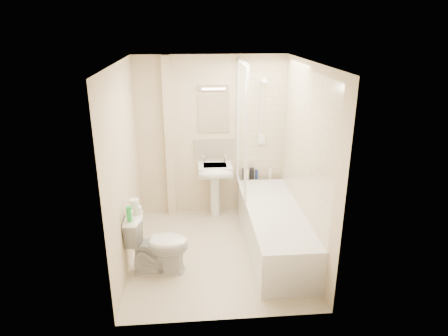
{
  "coord_description": "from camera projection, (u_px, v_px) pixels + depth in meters",
  "views": [
    {
      "loc": [
        -0.3,
        -4.49,
        2.82
      ],
      "look_at": [
        0.1,
        0.2,
        1.09
      ],
      "focal_mm": 32.0,
      "sensor_mm": 36.0,
      "label": 1
    }
  ],
  "objects": [
    {
      "name": "strip_light",
      "position": [
        214.0,
        87.0,
        5.66
      ],
      "size": [
        0.42,
        0.07,
        0.07
      ],
      "primitive_type": "cube",
      "color": "silver",
      "rests_on": "wall_back"
    },
    {
      "name": "toilet",
      "position": [
        158.0,
        244.0,
        4.7
      ],
      "size": [
        0.52,
        0.78,
        0.73
      ],
      "primitive_type": "imported",
      "rotation": [
        0.0,
        0.0,
        1.49
      ],
      "color": "white",
      "rests_on": "ground"
    },
    {
      "name": "floor",
      "position": [
        217.0,
        252.0,
        5.19
      ],
      "size": [
        2.5,
        2.5,
        0.0
      ],
      "primitive_type": "plane",
      "color": "beige",
      "rests_on": "ground"
    },
    {
      "name": "pipe_boxing",
      "position": [
        169.0,
        140.0,
        5.84
      ],
      "size": [
        0.12,
        0.12,
        2.4
      ],
      "primitive_type": "cube",
      "color": "beige",
      "rests_on": "ground"
    },
    {
      "name": "bathtub",
      "position": [
        274.0,
        228.0,
        5.21
      ],
      "size": [
        0.7,
        2.1,
        0.55
      ],
      "color": "white",
      "rests_on": "ground"
    },
    {
      "name": "bottle_black_a",
      "position": [
        244.0,
        174.0,
        6.1
      ],
      "size": [
        0.07,
        0.07,
        0.17
      ],
      "primitive_type": "cylinder",
      "color": "black",
      "rests_on": "bathtub"
    },
    {
      "name": "ceiling",
      "position": [
        216.0,
        63.0,
        4.36
      ],
      "size": [
        2.2,
        2.5,
        0.02
      ],
      "primitive_type": "cube",
      "color": "white",
      "rests_on": "wall_back"
    },
    {
      "name": "wall_right",
      "position": [
        307.0,
        163.0,
        4.87
      ],
      "size": [
        0.02,
        2.5,
        2.4
      ],
      "primitive_type": "cube",
      "color": "beige",
      "rests_on": "ground"
    },
    {
      "name": "wall_back",
      "position": [
        211.0,
        137.0,
        5.95
      ],
      "size": [
        2.2,
        0.02,
        2.4
      ],
      "primitive_type": "cube",
      "color": "beige",
      "rests_on": "ground"
    },
    {
      "name": "bottle_white_b",
      "position": [
        270.0,
        174.0,
        6.13
      ],
      "size": [
        0.05,
        0.05,
        0.15
      ],
      "primitive_type": "cylinder",
      "color": "silver",
      "rests_on": "bathtub"
    },
    {
      "name": "tile_right",
      "position": [
        306.0,
        144.0,
        4.85
      ],
      "size": [
        0.01,
        2.1,
        1.75
      ],
      "primitive_type": "cube",
      "color": "beige",
      "rests_on": "wall_right"
    },
    {
      "name": "splashback",
      "position": [
        214.0,
        148.0,
        6.0
      ],
      "size": [
        0.6,
        0.02,
        0.3
      ],
      "primitive_type": "cube",
      "color": "beige",
      "rests_on": "wall_back"
    },
    {
      "name": "bottle_black_b",
      "position": [
        252.0,
        173.0,
        6.11
      ],
      "size": [
        0.07,
        0.07,
        0.18
      ],
      "primitive_type": "cylinder",
      "color": "black",
      "rests_on": "bathtub"
    },
    {
      "name": "shower_screen",
      "position": [
        242.0,
        128.0,
        5.47
      ],
      "size": [
        0.04,
        0.92,
        1.8
      ],
      "color": "white",
      "rests_on": "bathtub"
    },
    {
      "name": "mirror",
      "position": [
        214.0,
        112.0,
        5.81
      ],
      "size": [
        0.46,
        0.01,
        0.6
      ],
      "primitive_type": "cube",
      "color": "white",
      "rests_on": "wall_back"
    },
    {
      "name": "pedestal_sink",
      "position": [
        215.0,
        176.0,
        5.91
      ],
      "size": [
        0.49,
        0.46,
        0.95
      ],
      "color": "white",
      "rests_on": "ground"
    },
    {
      "name": "toilet_roll_upper",
      "position": [
        134.0,
        204.0,
        4.55
      ],
      "size": [
        0.11,
        0.11,
        0.1
      ],
      "primitive_type": "cylinder",
      "color": "white",
      "rests_on": "toilet_roll_lower"
    },
    {
      "name": "tile_back",
      "position": [
        261.0,
        122.0,
        5.92
      ],
      "size": [
        0.7,
        0.01,
        1.75
      ],
      "primitive_type": "cube",
      "color": "beige",
      "rests_on": "wall_back"
    },
    {
      "name": "bottle_white_a",
      "position": [
        247.0,
        174.0,
        6.1
      ],
      "size": [
        0.06,
        0.06,
        0.15
      ],
      "primitive_type": "cylinder",
      "color": "white",
      "rests_on": "bathtub"
    },
    {
      "name": "shower_fixture",
      "position": [
        262.0,
        115.0,
        5.84
      ],
      "size": [
        0.1,
        0.16,
        0.99
      ],
      "color": "white",
      "rests_on": "wall_back"
    },
    {
      "name": "toilet_roll_lower",
      "position": [
        137.0,
        210.0,
        4.61
      ],
      "size": [
        0.1,
        0.1,
        0.09
      ],
      "primitive_type": "cylinder",
      "color": "white",
      "rests_on": "toilet"
    },
    {
      "name": "green_bottle",
      "position": [
        129.0,
        214.0,
        4.42
      ],
      "size": [
        0.06,
        0.06,
        0.18
      ],
      "primitive_type": "cylinder",
      "color": "green",
      "rests_on": "toilet"
    },
    {
      "name": "wall_left",
      "position": [
        124.0,
        168.0,
        4.69
      ],
      "size": [
        0.02,
        2.5,
        2.4
      ],
      "primitive_type": "cube",
      "color": "beige",
      "rests_on": "ground"
    },
    {
      "name": "bottle_blue",
      "position": [
        256.0,
        174.0,
        6.12
      ],
      "size": [
        0.04,
        0.04,
        0.15
      ],
      "primitive_type": "cylinder",
      "color": "navy",
      "rests_on": "bathtub"
    }
  ]
}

